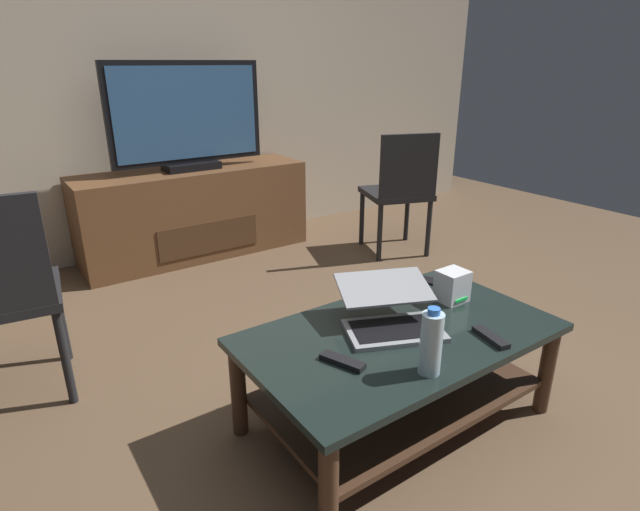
# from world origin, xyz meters

# --- Properties ---
(ground_plane) EXTENTS (7.68, 7.68, 0.00)m
(ground_plane) POSITION_xyz_m (0.00, 0.00, 0.00)
(ground_plane) COLOR brown
(back_wall) EXTENTS (6.40, 0.12, 2.80)m
(back_wall) POSITION_xyz_m (0.00, 2.48, 1.40)
(back_wall) COLOR #B2A38C
(back_wall) RESTS_ON ground
(coffee_table) EXTENTS (1.18, 0.68, 0.41)m
(coffee_table) POSITION_xyz_m (0.04, -0.10, 0.28)
(coffee_table) COLOR black
(coffee_table) RESTS_ON ground
(media_cabinet) EXTENTS (1.63, 0.49, 0.64)m
(media_cabinet) POSITION_xyz_m (0.12, 2.16, 0.32)
(media_cabinet) COLOR brown
(media_cabinet) RESTS_ON ground
(television) EXTENTS (1.08, 0.20, 0.72)m
(television) POSITION_xyz_m (0.12, 2.14, 0.99)
(television) COLOR black
(television) RESTS_ON media_cabinet
(dining_chair) EXTENTS (0.56, 0.56, 0.90)m
(dining_chair) POSITION_xyz_m (1.35, 1.30, 0.51)
(dining_chair) COLOR black
(dining_chair) RESTS_ON ground
(laptop) EXTENTS (0.46, 0.47, 0.15)m
(laptop) POSITION_xyz_m (0.03, -0.05, 0.47)
(laptop) COLOR gray
(laptop) RESTS_ON coffee_table
(router_box) EXTENTS (0.12, 0.11, 0.13)m
(router_box) POSITION_xyz_m (0.39, -0.03, 0.48)
(router_box) COLOR silver
(router_box) RESTS_ON coffee_table
(water_bottle_near) EXTENTS (0.07, 0.07, 0.23)m
(water_bottle_near) POSITION_xyz_m (-0.08, -0.36, 0.52)
(water_bottle_near) COLOR silver
(water_bottle_near) RESTS_ON coffee_table
(cell_phone) EXTENTS (0.12, 0.16, 0.01)m
(cell_phone) POSITION_xyz_m (0.46, 0.15, 0.41)
(cell_phone) COLOR black
(cell_phone) RESTS_ON coffee_table
(tv_remote) EXTENTS (0.08, 0.17, 0.02)m
(tv_remote) POSITION_xyz_m (0.26, -0.34, 0.42)
(tv_remote) COLOR black
(tv_remote) RESTS_ON coffee_table
(soundbar_remote) EXTENTS (0.10, 0.17, 0.02)m
(soundbar_remote) POSITION_xyz_m (-0.28, -0.16, 0.42)
(soundbar_remote) COLOR black
(soundbar_remote) RESTS_ON coffee_table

